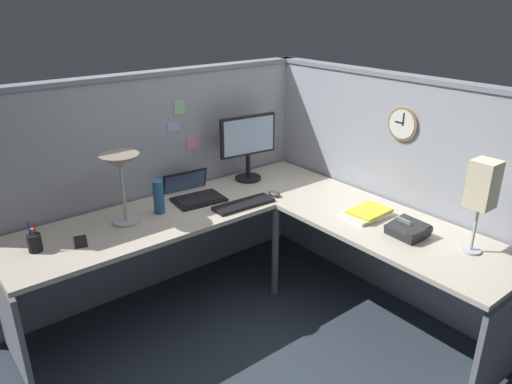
{
  "coord_description": "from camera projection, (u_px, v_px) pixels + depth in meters",
  "views": [
    {
      "loc": [
        -1.84,
        -2.11,
        2.05
      ],
      "look_at": [
        -0.08,
        0.08,
        0.9
      ],
      "focal_mm": 33.78,
      "sensor_mm": 36.0,
      "label": 1
    }
  ],
  "objects": [
    {
      "name": "cubicle_wall_right",
      "position": [
        392.0,
        188.0,
        3.38
      ],
      "size": [
        0.12,
        2.37,
        1.58
      ],
      "color": "#999EA8",
      "rests_on": "ground"
    },
    {
      "name": "laptop",
      "position": [
        193.0,
        193.0,
        3.4
      ],
      "size": [
        0.38,
        0.41,
        0.22
      ],
      "color": "black",
      "rests_on": "desk"
    },
    {
      "name": "pinned_note_leftmost",
      "position": [
        193.0,
        142.0,
        3.51
      ],
      "size": [
        0.11,
        0.0,
        0.1
      ],
      "primitive_type": "cube",
      "color": "pink"
    },
    {
      "name": "book_stack",
      "position": [
        368.0,
        213.0,
        3.09
      ],
      "size": [
        0.3,
        0.24,
        0.04
      ],
      "color": "silver",
      "rests_on": "desk"
    },
    {
      "name": "cubicle_wall_back",
      "position": [
        157.0,
        182.0,
        3.48
      ],
      "size": [
        2.57,
        0.12,
        1.58
      ],
      "color": "#999EA8",
      "rests_on": "ground"
    },
    {
      "name": "cell_phone",
      "position": [
        81.0,
        242.0,
        2.77
      ],
      "size": [
        0.11,
        0.16,
        0.01
      ],
      "primitive_type": "cube",
      "rotation": [
        0.0,
        0.0,
        -0.28
      ],
      "color": "black",
      "rests_on": "desk"
    },
    {
      "name": "keyboard",
      "position": [
        244.0,
        204.0,
        3.25
      ],
      "size": [
        0.44,
        0.16,
        0.02
      ],
      "primitive_type": "cube",
      "rotation": [
        0.0,
        0.0,
        -0.05
      ],
      "color": "black",
      "rests_on": "desk"
    },
    {
      "name": "monitor",
      "position": [
        248.0,
        143.0,
        3.61
      ],
      "size": [
        0.46,
        0.2,
        0.5
      ],
      "color": "black",
      "rests_on": "desk"
    },
    {
      "name": "computer_mouse",
      "position": [
        274.0,
        194.0,
        3.4
      ],
      "size": [
        0.06,
        0.1,
        0.03
      ],
      "primitive_type": "ellipsoid",
      "color": "#38383D",
      "rests_on": "desk"
    },
    {
      "name": "desk_lamp_dome",
      "position": [
        120.0,
        167.0,
        2.88
      ],
      "size": [
        0.24,
        0.24,
        0.44
      ],
      "color": "#B7BABF",
      "rests_on": "desk"
    },
    {
      "name": "pinned_note_rightmost",
      "position": [
        179.0,
        108.0,
        3.35
      ],
      "size": [
        0.09,
        0.0,
        0.1
      ],
      "primitive_type": "cube",
      "color": "#8CCC99"
    },
    {
      "name": "pinned_note_middle",
      "position": [
        174.0,
        127.0,
        3.37
      ],
      "size": [
        0.09,
        0.0,
        0.06
      ],
      "primitive_type": "cube",
      "color": "#99B7E5"
    },
    {
      "name": "wall_clock",
      "position": [
        403.0,
        124.0,
        3.12
      ],
      "size": [
        0.04,
        0.22,
        0.22
      ],
      "color": "olive"
    },
    {
      "name": "pen_cup",
      "position": [
        35.0,
        242.0,
        2.66
      ],
      "size": [
        0.08,
        0.08,
        0.18
      ],
      "color": "black",
      "rests_on": "desk"
    },
    {
      "name": "desk",
      "position": [
        261.0,
        240.0,
        3.01
      ],
      "size": [
        2.35,
        2.15,
        0.73
      ],
      "color": "beige",
      "rests_on": "ground"
    },
    {
      "name": "desk_lamp_paper",
      "position": [
        483.0,
        187.0,
        2.53
      ],
      "size": [
        0.13,
        0.13,
        0.53
      ],
      "color": "#B7BABF",
      "rests_on": "desk"
    },
    {
      "name": "ground_plane",
      "position": [
        272.0,
        311.0,
        3.36
      ],
      "size": [
        6.8,
        6.8,
        0.0
      ],
      "primitive_type": "plane",
      "color": "#2D3842"
    },
    {
      "name": "office_phone",
      "position": [
        409.0,
        230.0,
        2.83
      ],
      "size": [
        0.2,
        0.22,
        0.11
      ],
      "color": "#232326",
      "rests_on": "desk"
    },
    {
      "name": "thermos_flask",
      "position": [
        159.0,
        197.0,
        3.11
      ],
      "size": [
        0.07,
        0.07,
        0.22
      ],
      "primitive_type": "cylinder",
      "color": "#26598C",
      "rests_on": "desk"
    }
  ]
}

